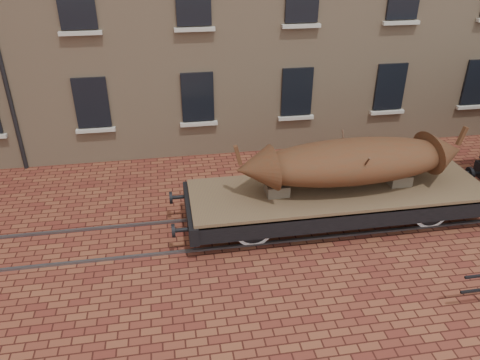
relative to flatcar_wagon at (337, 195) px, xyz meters
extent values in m
plane|color=#5D241C|center=(-0.84, 0.00, -0.86)|extent=(90.00, 90.00, 0.00)
cube|color=black|center=(-6.84, 4.96, 1.34)|extent=(1.10, 0.12, 1.70)
cube|color=beige|center=(-6.84, 4.90, 0.39)|extent=(1.30, 0.18, 0.12)
cube|color=black|center=(-3.34, 4.96, 1.34)|extent=(1.10, 0.12, 1.70)
cube|color=beige|center=(-3.34, 4.90, 0.39)|extent=(1.30, 0.18, 0.12)
cube|color=black|center=(0.16, 4.96, 1.34)|extent=(1.10, 0.12, 1.70)
cube|color=beige|center=(0.16, 4.90, 0.39)|extent=(1.30, 0.18, 0.12)
cube|color=black|center=(3.66, 4.96, 1.34)|extent=(1.10, 0.12, 1.70)
cube|color=beige|center=(3.66, 4.90, 0.39)|extent=(1.30, 0.18, 0.12)
cube|color=black|center=(7.16, 4.96, 1.34)|extent=(1.10, 0.12, 1.70)
cube|color=beige|center=(7.16, 4.90, 0.39)|extent=(1.30, 0.18, 0.12)
cube|color=black|center=(-6.84, 4.96, 4.54)|extent=(1.10, 0.12, 1.70)
cube|color=beige|center=(-6.84, 4.90, 3.59)|extent=(1.30, 0.18, 0.12)
cube|color=beige|center=(-3.34, 4.90, 3.59)|extent=(1.30, 0.18, 0.12)
cube|color=beige|center=(0.16, 4.90, 3.59)|extent=(1.30, 0.18, 0.12)
cube|color=beige|center=(3.66, 4.90, 3.59)|extent=(1.30, 0.18, 0.12)
cube|color=#59595E|center=(-0.84, -0.72, -0.83)|extent=(30.00, 0.08, 0.06)
cube|color=#59595E|center=(-0.84, 0.72, -0.83)|extent=(30.00, 0.08, 0.06)
cube|color=brown|center=(0.00, 0.00, 0.15)|extent=(8.04, 2.36, 0.13)
cube|color=black|center=(0.00, -1.09, -0.11)|extent=(8.04, 0.17, 0.48)
cube|color=black|center=(0.00, 1.09, -0.11)|extent=(8.04, 0.17, 0.48)
cube|color=black|center=(-4.02, 0.00, -0.11)|extent=(0.24, 2.47, 0.48)
cylinder|color=black|center=(-4.32, -0.80, -0.11)|extent=(0.38, 0.11, 0.11)
cylinder|color=black|center=(-4.50, -0.80, -0.11)|extent=(0.09, 0.34, 0.34)
cylinder|color=black|center=(-4.32, 0.80, -0.11)|extent=(0.38, 0.11, 0.11)
cylinder|color=black|center=(-4.50, 0.80, -0.11)|extent=(0.09, 0.34, 0.34)
cube|color=black|center=(4.02, 0.00, -0.11)|extent=(0.24, 2.47, 0.48)
cylinder|color=black|center=(4.32, 0.80, -0.11)|extent=(0.38, 0.11, 0.11)
cylinder|color=black|center=(4.50, 0.80, -0.11)|extent=(0.09, 0.34, 0.34)
cylinder|color=black|center=(-2.47, 0.00, -0.34)|extent=(0.11, 2.04, 0.11)
cylinder|color=white|center=(-2.47, -0.72, -0.34)|extent=(1.03, 0.08, 1.03)
cylinder|color=black|center=(-2.47, -0.72, -0.34)|extent=(0.84, 0.11, 0.84)
cube|color=black|center=(-2.47, -0.85, -0.08)|extent=(0.96, 0.09, 0.11)
cylinder|color=white|center=(-2.47, 0.72, -0.34)|extent=(1.03, 0.08, 1.03)
cylinder|color=black|center=(-2.47, 0.72, -0.34)|extent=(0.84, 0.11, 0.84)
cube|color=black|center=(-2.47, 0.85, -0.08)|extent=(0.96, 0.09, 0.11)
cylinder|color=black|center=(2.47, 0.00, -0.34)|extent=(0.11, 2.04, 0.11)
cylinder|color=white|center=(2.47, -0.72, -0.34)|extent=(1.03, 0.08, 1.03)
cylinder|color=black|center=(2.47, -0.72, -0.34)|extent=(0.84, 0.11, 0.84)
cube|color=black|center=(2.47, -0.85, -0.08)|extent=(0.96, 0.09, 0.11)
cylinder|color=white|center=(2.47, 0.72, -0.34)|extent=(1.03, 0.08, 1.03)
cylinder|color=black|center=(2.47, 0.72, -0.34)|extent=(0.84, 0.11, 0.84)
cube|color=black|center=(2.47, 0.85, -0.08)|extent=(0.96, 0.09, 0.11)
cube|color=black|center=(0.00, 0.00, -0.27)|extent=(4.29, 0.06, 0.06)
cube|color=brown|center=(-1.72, 0.00, 0.37)|extent=(0.59, 0.54, 0.30)
cube|color=brown|center=(1.72, 0.00, 0.37)|extent=(0.59, 0.54, 0.30)
ellipsoid|color=#4F2714|center=(0.32, 0.00, 1.01)|extent=(5.66, 1.91, 1.12)
cone|color=#4F2714|center=(-2.34, -0.08, 1.06)|extent=(1.00, 1.09, 1.06)
cube|color=#4F2714|center=(-2.77, -0.10, 1.47)|extent=(0.23, 0.12, 0.54)
cone|color=#4F2714|center=(2.98, 0.08, 1.06)|extent=(1.00, 1.09, 1.06)
cube|color=#4F2714|center=(3.41, 0.10, 1.47)|extent=(0.23, 0.12, 0.54)
cylinder|color=#4A3324|center=(0.32, -0.45, 0.88)|extent=(0.05, 0.96, 1.35)
cylinder|color=#4A3324|center=(0.32, 0.45, 0.88)|extent=(0.05, 0.96, 1.35)
cylinder|color=black|center=(4.57, 0.81, -0.15)|extent=(0.08, 0.32, 0.32)
camera|label=1|loc=(-4.47, -10.43, 6.47)|focal=35.00mm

